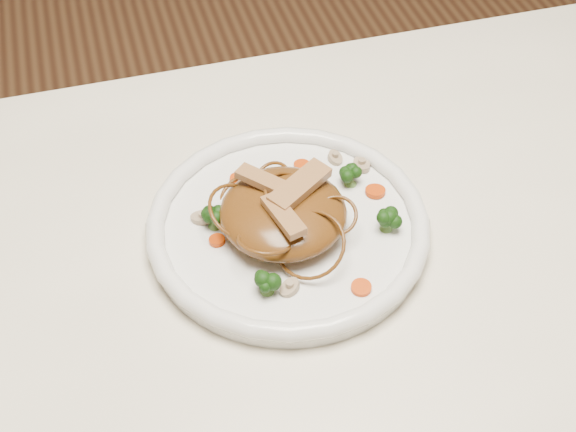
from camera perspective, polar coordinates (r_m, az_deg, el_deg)
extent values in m
cube|color=white|center=(0.81, 2.15, -5.85)|extent=(1.20, 0.80, 0.04)
cylinder|color=brown|center=(1.48, 18.03, 0.20)|extent=(0.06, 0.06, 0.71)
cylinder|color=white|center=(0.83, 0.00, -1.04)|extent=(0.33, 0.33, 0.02)
ellipsoid|color=#5D3311|center=(0.81, -0.35, 0.26)|extent=(0.17, 0.17, 0.04)
cube|color=#A4774D|center=(0.79, 0.86, 2.21)|extent=(0.08, 0.06, 0.01)
cube|color=#A4774D|center=(0.80, -1.89, 2.64)|extent=(0.05, 0.06, 0.01)
cube|color=#A4774D|center=(0.77, -0.34, 0.06)|extent=(0.03, 0.06, 0.01)
cylinder|color=#BB3F06|center=(0.89, 1.02, 3.76)|extent=(0.02, 0.02, 0.00)
cylinder|color=#BB3F06|center=(0.81, -5.24, -1.79)|extent=(0.02, 0.02, 0.00)
cylinder|color=#BB3F06|center=(0.86, 6.43, 1.82)|extent=(0.03, 0.03, 0.00)
cylinder|color=#BB3F06|center=(0.87, -3.75, 2.70)|extent=(0.02, 0.02, 0.00)
cylinder|color=#BB3F06|center=(0.77, 5.40, -5.25)|extent=(0.02, 0.02, 0.00)
cylinder|color=tan|center=(0.77, 0.12, -5.28)|extent=(0.03, 0.03, 0.01)
cylinder|color=tan|center=(0.89, 5.43, 3.77)|extent=(0.03, 0.03, 0.01)
cylinder|color=tan|center=(0.83, -6.25, -0.12)|extent=(0.03, 0.03, 0.01)
cylinder|color=tan|center=(0.90, 3.48, 4.28)|extent=(0.02, 0.02, 0.01)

